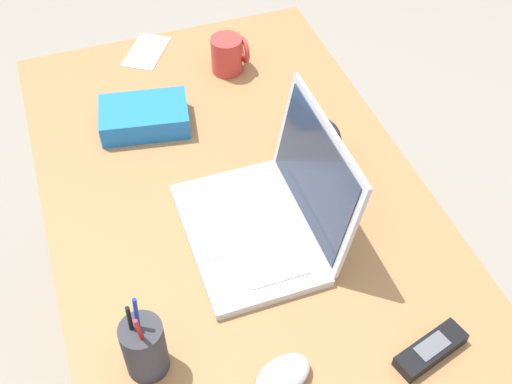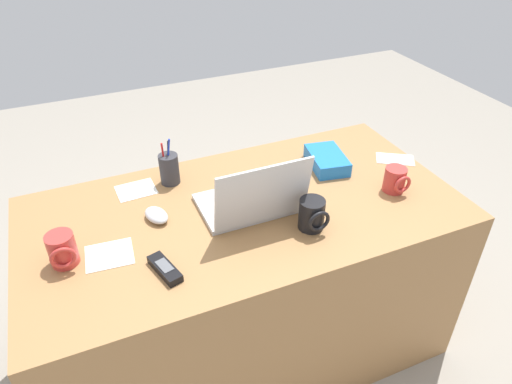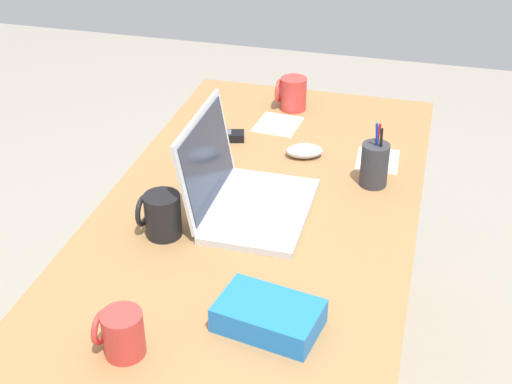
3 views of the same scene
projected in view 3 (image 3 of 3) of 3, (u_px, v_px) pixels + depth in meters
name	position (u px, v px, depth m)	size (l,w,h in m)	color
desk	(257.00, 320.00, 1.94)	(1.50, 0.77, 0.72)	#9E7042
laptop	(243.00, 193.00, 1.72)	(0.33, 0.27, 0.24)	silver
computer_mouse	(304.00, 151.00, 1.97)	(0.06, 0.10, 0.04)	silver
coffee_mug_white	(121.00, 333.00, 1.31)	(0.08, 0.09, 0.09)	#C63833
coffee_mug_tall	(161.00, 215.00, 1.63)	(0.08, 0.10, 0.11)	black
coffee_mug_spare	(292.00, 93.00, 2.22)	(0.08, 0.09, 0.10)	#C63833
cordless_phone	(221.00, 136.00, 2.06)	(0.08, 0.14, 0.03)	black
pen_holder	(375.00, 164.00, 1.82)	(0.07, 0.07, 0.18)	#333338
snack_bag	(269.00, 316.00, 1.38)	(0.13, 0.20, 0.05)	blue
paper_note_near_laptop	(378.00, 160.00, 1.96)	(0.14, 0.11, 0.00)	white
paper_note_left	(278.00, 124.00, 2.15)	(0.14, 0.12, 0.00)	white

